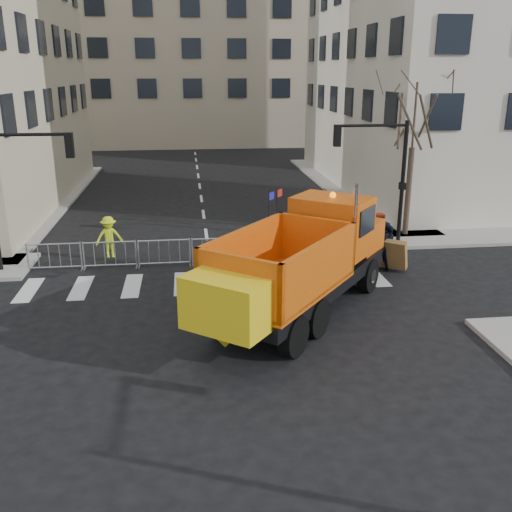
{
  "coord_description": "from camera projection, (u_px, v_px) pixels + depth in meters",
  "views": [
    {
      "loc": [
        -0.77,
        -14.09,
        7.37
      ],
      "look_at": [
        1.23,
        2.5,
        1.94
      ],
      "focal_mm": 40.0,
      "sensor_mm": 36.0,
      "label": 1
    }
  ],
  "objects": [
    {
      "name": "building_far",
      "position": [
        189.0,
        26.0,
        61.05
      ],
      "size": [
        30.0,
        18.0,
        24.0
      ],
      "primitive_type": "cube",
      "color": "#BAA78E",
      "rests_on": "ground"
    },
    {
      "name": "crowd_barriers",
      "position": [
        191.0,
        252.0,
        22.59
      ],
      "size": [
        12.6,
        0.6,
        1.1
      ],
      "primitive_type": null,
      "color": "#9EA0A5",
      "rests_on": "ground"
    },
    {
      "name": "sidewalk_back",
      "position": [
        209.0,
        255.0,
        23.67
      ],
      "size": [
        64.0,
        5.0,
        0.15
      ],
      "primitive_type": "cube",
      "color": "gray",
      "rests_on": "ground"
    },
    {
      "name": "newspaper_box",
      "position": [
        378.0,
        226.0,
        25.8
      ],
      "size": [
        0.46,
        0.41,
        1.1
      ],
      "primitive_type": "cube",
      "rotation": [
        0.0,
        0.0,
        -0.03
      ],
      "color": "#9F200C",
      "rests_on": "sidewalk_back"
    },
    {
      "name": "worker",
      "position": [
        109.0,
        237.0,
        22.95
      ],
      "size": [
        1.21,
        0.86,
        1.7
      ],
      "primitive_type": "imported",
      "rotation": [
        0.0,
        0.0,
        0.22
      ],
      "color": "#D3EC1B",
      "rests_on": "sidewalk_back"
    },
    {
      "name": "street_tree",
      "position": [
        411.0,
        156.0,
        25.47
      ],
      "size": [
        3.0,
        3.0,
        7.5
      ],
      "primitive_type": null,
      "color": "#382B21",
      "rests_on": "ground"
    },
    {
      "name": "plow_truck",
      "position": [
        300.0,
        260.0,
        17.57
      ],
      "size": [
        8.67,
        9.97,
        4.07
      ],
      "rotation": [
        0.0,
        0.0,
        0.9
      ],
      "color": "black",
      "rests_on": "ground"
    },
    {
      "name": "cop_c",
      "position": [
        389.0,
        246.0,
        22.41
      ],
      "size": [
        0.8,
        1.04,
        1.65
      ],
      "primitive_type": "imported",
      "rotation": [
        0.0,
        0.0,
        4.23
      ],
      "color": "black",
      "rests_on": "ground"
    },
    {
      "name": "cop_b",
      "position": [
        378.0,
        244.0,
        21.9
      ],
      "size": [
        1.02,
        0.81,
        2.04
      ],
      "primitive_type": "imported",
      "rotation": [
        0.0,
        0.0,
        3.18
      ],
      "color": "black",
      "rests_on": "ground"
    },
    {
      "name": "cop_a",
      "position": [
        385.0,
        242.0,
        22.81
      ],
      "size": [
        0.63,
        0.42,
        1.69
      ],
      "primitive_type": "imported",
      "rotation": [
        0.0,
        0.0,
        3.17
      ],
      "color": "black",
      "rests_on": "ground"
    },
    {
      "name": "traffic_light_right",
      "position": [
        402.0,
        184.0,
        24.77
      ],
      "size": [
        0.18,
        0.18,
        5.4
      ],
      "primitive_type": "cylinder",
      "color": "black",
      "rests_on": "ground"
    },
    {
      "name": "ground",
      "position": [
        222.0,
        352.0,
        15.67
      ],
      "size": [
        120.0,
        120.0,
        0.0
      ],
      "primitive_type": "plane",
      "color": "black",
      "rests_on": "ground"
    }
  ]
}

